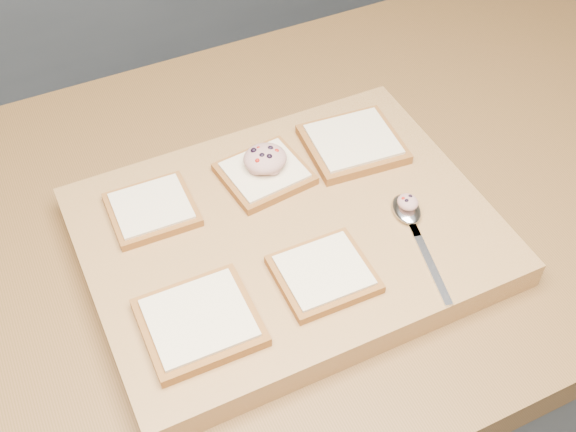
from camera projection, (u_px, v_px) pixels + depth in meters
name	position (u px, v px, depth m)	size (l,w,h in m)	color
island_counter	(342.00, 342.00, 1.39)	(2.00, 0.80, 0.90)	slate
cutting_board	(288.00, 236.00, 0.96)	(0.53, 0.40, 0.04)	#A67A47
bread_far_left	(152.00, 209.00, 0.96)	(0.11, 0.10, 0.02)	brown
bread_far_center	(265.00, 173.00, 1.00)	(0.12, 0.12, 0.02)	brown
bread_far_right	(353.00, 143.00, 1.04)	(0.14, 0.13, 0.02)	brown
bread_near_left	(199.00, 322.00, 0.84)	(0.13, 0.12, 0.02)	brown
bread_near_center	(324.00, 273.00, 0.88)	(0.12, 0.11, 0.02)	brown
tuna_salad_dollop	(265.00, 158.00, 0.99)	(0.06, 0.06, 0.03)	tan
spoon	(410.00, 217.00, 0.95)	(0.06, 0.18, 0.01)	silver
spoon_salad	(408.00, 202.00, 0.95)	(0.03, 0.03, 0.02)	tan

